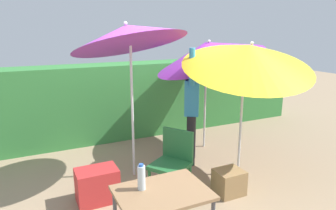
% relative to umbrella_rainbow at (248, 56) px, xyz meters
% --- Properties ---
extents(ground_plane, '(24.00, 24.00, 0.00)m').
position_rel_umbrella_rainbow_xyz_m(ground_plane, '(-1.04, 0.11, -1.78)').
color(ground_plane, '#9E8466').
extents(hedge_row, '(8.00, 0.70, 1.48)m').
position_rel_umbrella_rainbow_xyz_m(hedge_row, '(-1.04, 2.45, -1.04)').
color(hedge_row, '#38843D').
rests_on(hedge_row, ground_plane).
extents(umbrella_rainbow, '(1.92, 1.86, 2.28)m').
position_rel_umbrella_rainbow_xyz_m(umbrella_rainbow, '(0.00, 0.00, 0.00)').
color(umbrella_rainbow, silver).
rests_on(umbrella_rainbow, ground_plane).
extents(umbrella_orange, '(1.64, 1.60, 2.48)m').
position_rel_umbrella_rainbow_xyz_m(umbrella_orange, '(-1.52, 0.65, 0.28)').
color(umbrella_orange, silver).
rests_on(umbrella_orange, ground_plane).
extents(umbrella_yellow, '(1.95, 1.92, 2.24)m').
position_rel_umbrella_rainbow_xyz_m(umbrella_yellow, '(0.07, 1.14, -0.02)').
color(umbrella_yellow, silver).
rests_on(umbrella_yellow, ground_plane).
extents(person_vendor, '(0.38, 0.51, 1.88)m').
position_rel_umbrella_rainbow_xyz_m(person_vendor, '(-0.47, 0.72, -0.85)').
color(person_vendor, black).
rests_on(person_vendor, ground_plane).
extents(chair_plastic, '(0.61, 0.61, 0.89)m').
position_rel_umbrella_rainbow_xyz_m(chair_plastic, '(-1.23, -0.14, -1.27)').
color(chair_plastic, '#236633').
rests_on(chair_plastic, ground_plane).
extents(cooler_box, '(0.52, 0.35, 0.44)m').
position_rel_umbrella_rainbow_xyz_m(cooler_box, '(-2.15, 0.17, -1.56)').
color(cooler_box, red).
rests_on(cooler_box, ground_plane).
extents(crate_cardboard, '(0.37, 0.32, 0.33)m').
position_rel_umbrella_rainbow_xyz_m(crate_cardboard, '(-0.52, -0.40, -1.62)').
color(crate_cardboard, '#9E7A4C').
rests_on(crate_cardboard, ground_plane).
extents(folding_table, '(0.80, 0.60, 0.78)m').
position_rel_umbrella_rainbow_xyz_m(folding_table, '(-1.86, -1.20, -1.10)').
color(folding_table, '#4C4C51').
rests_on(folding_table, ground_plane).
extents(bottle_water, '(0.07, 0.07, 0.24)m').
position_rel_umbrella_rainbow_xyz_m(bottle_water, '(-2.01, -1.09, -0.89)').
color(bottle_water, silver).
rests_on(bottle_water, folding_table).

